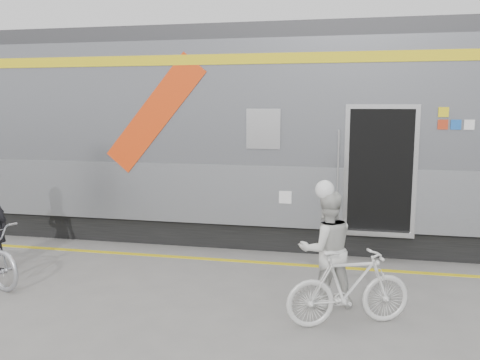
# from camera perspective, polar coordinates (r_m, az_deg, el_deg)

# --- Properties ---
(ground) EXTENTS (90.00, 90.00, 0.00)m
(ground) POSITION_cam_1_polar(r_m,az_deg,el_deg) (7.01, -7.56, -14.01)
(ground) COLOR slate
(ground) RESTS_ON ground
(train) EXTENTS (24.00, 3.17, 4.10)m
(train) POSITION_cam_1_polar(r_m,az_deg,el_deg) (10.43, 2.96, 5.09)
(train) COLOR black
(train) RESTS_ON ground
(safety_strip) EXTENTS (24.00, 0.12, 0.01)m
(safety_strip) POSITION_cam_1_polar(r_m,az_deg,el_deg) (8.94, -2.89, -8.89)
(safety_strip) COLOR yellow
(safety_strip) RESTS_ON ground
(woman) EXTENTS (0.92, 0.83, 1.56)m
(woman) POSITION_cam_1_polar(r_m,az_deg,el_deg) (6.86, 9.68, -7.67)
(woman) COLOR silver
(woman) RESTS_ON ground
(bicycle_right) EXTENTS (1.63, 1.00, 0.95)m
(bicycle_right) POSITION_cam_1_polar(r_m,az_deg,el_deg) (6.43, 12.12, -11.75)
(bicycle_right) COLOR silver
(bicycle_right) RESTS_ON ground
(helmet_woman) EXTENTS (0.25, 0.25, 0.25)m
(helmet_woman) POSITION_cam_1_polar(r_m,az_deg,el_deg) (6.66, 9.88, -0.18)
(helmet_woman) COLOR white
(helmet_woman) RESTS_ON woman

